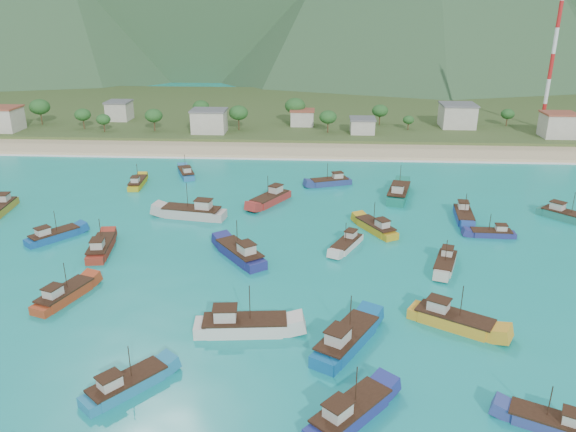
# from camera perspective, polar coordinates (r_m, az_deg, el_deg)

# --- Properties ---
(ground) EXTENTS (600.00, 600.00, 0.00)m
(ground) POSITION_cam_1_polar(r_m,az_deg,el_deg) (90.09, -1.14, -5.88)
(ground) COLOR #0B7082
(ground) RESTS_ON ground
(beach) EXTENTS (400.00, 18.00, 1.20)m
(beach) POSITION_cam_1_polar(r_m,az_deg,el_deg) (164.35, 1.00, 6.66)
(beach) COLOR beige
(beach) RESTS_ON ground
(land) EXTENTS (400.00, 110.00, 2.40)m
(land) POSITION_cam_1_polar(r_m,az_deg,el_deg) (223.92, 1.67, 10.53)
(land) COLOR #385123
(land) RESTS_ON ground
(surf_line) EXTENTS (400.00, 2.50, 0.08)m
(surf_line) POSITION_cam_1_polar(r_m,az_deg,el_deg) (155.17, 0.85, 5.79)
(surf_line) COLOR white
(surf_line) RESTS_ON ground
(village) EXTENTS (218.11, 28.29, 7.19)m
(village) POSITION_cam_1_polar(r_m,az_deg,el_deg) (185.33, 5.19, 9.75)
(village) COLOR beige
(village) RESTS_ON ground
(vegetation) EXTENTS (275.84, 25.83, 9.07)m
(vegetation) POSITION_cam_1_polar(r_m,az_deg,el_deg) (187.71, -4.09, 10.08)
(vegetation) COLOR #235623
(vegetation) RESTS_ON ground
(radio_tower) EXTENTS (1.20, 1.20, 47.11)m
(radio_tower) POSITION_cam_1_polar(r_m,az_deg,el_deg) (202.32, 25.34, 14.68)
(radio_tower) COLOR red
(radio_tower) RESTS_ON ground
(boat_0) EXTENTS (8.34, 9.38, 5.75)m
(boat_0) POSITION_cam_1_polar(r_m,az_deg,el_deg) (110.86, -22.71, -1.91)
(boat_0) COLOR #124B90
(boat_0) RESTS_ON ground
(boat_1) EXTENTS (6.23, 10.63, 6.03)m
(boat_1) POSITION_cam_1_polar(r_m,az_deg,el_deg) (88.52, -21.78, -7.53)
(boat_1) COLOR #A1391A
(boat_1) RESTS_ON ground
(boat_4) EXTENTS (11.52, 8.60, 6.72)m
(boat_4) POSITION_cam_1_polar(r_m,az_deg,el_deg) (79.31, 16.37, -10.16)
(boat_4) COLOR gold
(boat_4) RESTS_ON ground
(boat_5) EXTENTS (6.31, 9.28, 5.33)m
(boat_5) POSITION_cam_1_polar(r_m,az_deg,el_deg) (99.61, 6.00, -2.89)
(boat_5) COLOR beige
(boat_5) RESTS_ON ground
(boat_6) EXTENTS (6.24, 9.99, 5.69)m
(boat_6) POSITION_cam_1_polar(r_m,az_deg,el_deg) (142.08, -10.31, 4.28)
(boat_6) COLOR #22669B
(boat_6) RESTS_ON ground
(boat_7) EXTENTS (9.24, 12.51, 7.28)m
(boat_7) POSITION_cam_1_polar(r_m,az_deg,el_deg) (72.42, 5.91, -12.47)
(boat_7) COLOR #0E5893
(boat_7) RESTS_ON ground
(boat_8) EXTENTS (6.77, 13.42, 7.62)m
(boat_8) POSITION_cam_1_polar(r_m,az_deg,el_deg) (126.39, 11.17, 2.27)
(boat_8) COLOR #106D58
(boat_8) RESTS_ON ground
(boat_9) EXTENTS (3.41, 9.42, 5.46)m
(boat_9) POSITION_cam_1_polar(r_m,az_deg,el_deg) (136.90, -15.03, 3.23)
(boat_9) COLOR #B29D18
(boat_9) RESTS_ON ground
(boat_10) EXTENTS (12.63, 4.83, 7.29)m
(boat_10) POSITION_cam_1_polar(r_m,az_deg,el_deg) (75.07, -4.59, -11.09)
(boat_10) COLOR silver
(boat_10) RESTS_ON ground
(boat_11) EXTENTS (9.46, 6.35, 5.42)m
(boat_11) POSITION_cam_1_polar(r_m,az_deg,el_deg) (66.41, 25.35, -18.59)
(boat_11) COLOR navy
(boat_11) RESTS_ON ground
(boat_13) EXTENTS (5.57, 9.73, 5.52)m
(boat_13) POSITION_cam_1_polar(r_m,az_deg,el_deg) (95.52, 15.68, -4.68)
(boat_13) COLOR #B8B4A5
(boat_13) RESTS_ON ground
(boat_18) EXTENTS (7.77, 10.27, 6.01)m
(boat_18) POSITION_cam_1_polar(r_m,az_deg,el_deg) (107.13, 8.93, -1.21)
(boat_18) COLOR #BC921A
(boat_18) RESTS_ON ground
(boat_19) EXTENTS (8.56, 11.48, 6.69)m
(boat_19) POSITION_cam_1_polar(r_m,az_deg,el_deg) (120.83, -1.80, 1.71)
(boat_19) COLOR maroon
(boat_19) RESTS_ON ground
(boat_20) EXTENTS (9.89, 9.89, 6.38)m
(boat_20) POSITION_cam_1_polar(r_m,az_deg,el_deg) (124.31, 26.42, -0.03)
(boat_20) COLOR #227565
(boat_20) RESTS_ON ground
(boat_21) EXTENTS (9.73, 10.51, 6.54)m
(boat_21) POSITION_cam_1_polar(r_m,az_deg,el_deg) (61.91, 6.31, -19.33)
(boat_21) COLOR navy
(boat_21) RESTS_ON ground
(boat_22) EXTENTS (8.70, 9.48, 5.88)m
(boat_22) POSITION_cam_1_polar(r_m,az_deg,el_deg) (67.72, -16.12, -16.24)
(boat_22) COLOR teal
(boat_22) RESTS_ON ground
(boat_23) EXTENTS (9.98, 11.66, 7.05)m
(boat_23) POSITION_cam_1_polar(r_m,az_deg,el_deg) (95.11, -4.86, -3.84)
(boat_23) COLOR navy
(boat_23) RESTS_ON ground
(boat_24) EXTENTS (8.23, 2.68, 4.82)m
(boat_24) POSITION_cam_1_polar(r_m,az_deg,el_deg) (110.38, 20.01, -1.72)
(boat_24) COLOR navy
(boat_24) RESTS_ON ground
(boat_25) EXTENTS (4.24, 10.96, 6.32)m
(boat_25) POSITION_cam_1_polar(r_m,az_deg,el_deg) (130.05, -27.13, 0.71)
(boat_25) COLOR #B48C28
(boat_25) RESTS_ON ground
(boat_26) EXTENTS (10.17, 6.07, 5.78)m
(boat_26) POSITION_cam_1_polar(r_m,az_deg,el_deg) (133.23, 4.32, 3.44)
(boat_26) COLOR navy
(boat_26) RESTS_ON ground
(boat_27) EXTENTS (4.07, 10.51, 6.06)m
(boat_27) POSITION_cam_1_polar(r_m,az_deg,el_deg) (117.10, 17.40, 0.02)
(boat_27) COLOR #204194
(boat_27) RESTS_ON ground
(boat_30) EXTENTS (4.63, 10.94, 6.27)m
(boat_30) POSITION_cam_1_polar(r_m,az_deg,el_deg) (102.50, -18.44, -3.11)
(boat_30) COLOR maroon
(boat_30) RESTS_ON ground
(boat_32) EXTENTS (13.35, 5.87, 7.62)m
(boat_32) POSITION_cam_1_polar(r_m,az_deg,el_deg) (114.13, -9.63, 0.32)
(boat_32) COLOR #B5ACA4
(boat_32) RESTS_ON ground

